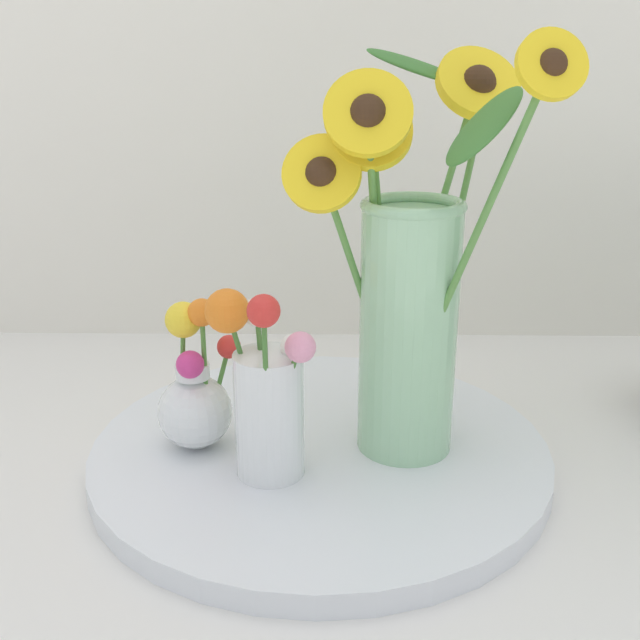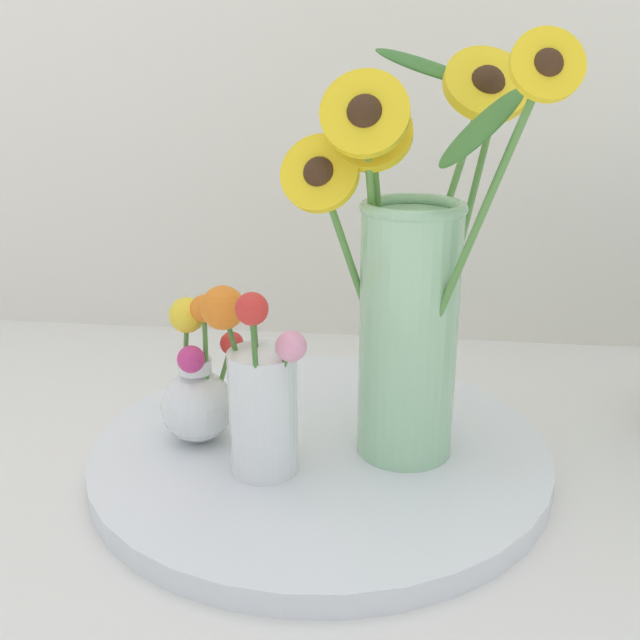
{
  "view_description": "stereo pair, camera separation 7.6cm",
  "coord_description": "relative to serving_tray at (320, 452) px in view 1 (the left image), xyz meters",
  "views": [
    {
      "loc": [
        0.04,
        -0.66,
        0.42
      ],
      "look_at": [
        0.03,
        0.06,
        0.16
      ],
      "focal_mm": 42.0,
      "sensor_mm": 36.0,
      "label": 1
    },
    {
      "loc": [
        0.12,
        -0.65,
        0.42
      ],
      "look_at": [
        0.03,
        0.06,
        0.16
      ],
      "focal_mm": 42.0,
      "sensor_mm": 36.0,
      "label": 2
    }
  ],
  "objects": [
    {
      "name": "vase_bulb_right",
      "position": [
        -0.13,
        -0.01,
        0.07
      ],
      "size": [
        0.09,
        0.08,
        0.16
      ],
      "color": "white",
      "rests_on": "serving_tray"
    },
    {
      "name": "ground_plane",
      "position": [
        -0.03,
        -0.06,
        -0.01
      ],
      "size": [
        6.0,
        6.0,
        0.0
      ],
      "primitive_type": "plane",
      "color": "silver"
    },
    {
      "name": "vase_small_center",
      "position": [
        -0.05,
        -0.06,
        0.1
      ],
      "size": [
        0.11,
        0.09,
        0.2
      ],
      "color": "white",
      "rests_on": "serving_tray"
    },
    {
      "name": "mason_jar_sunflowers",
      "position": [
        0.09,
        -0.0,
        0.19
      ],
      "size": [
        0.27,
        0.23,
        0.42
      ],
      "color": "#99CC9E",
      "rests_on": "serving_tray"
    },
    {
      "name": "serving_tray",
      "position": [
        0.0,
        0.0,
        0.0
      ],
      "size": [
        0.49,
        0.49,
        0.02
      ],
      "color": "silver",
      "rests_on": "ground_plane"
    }
  ]
}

